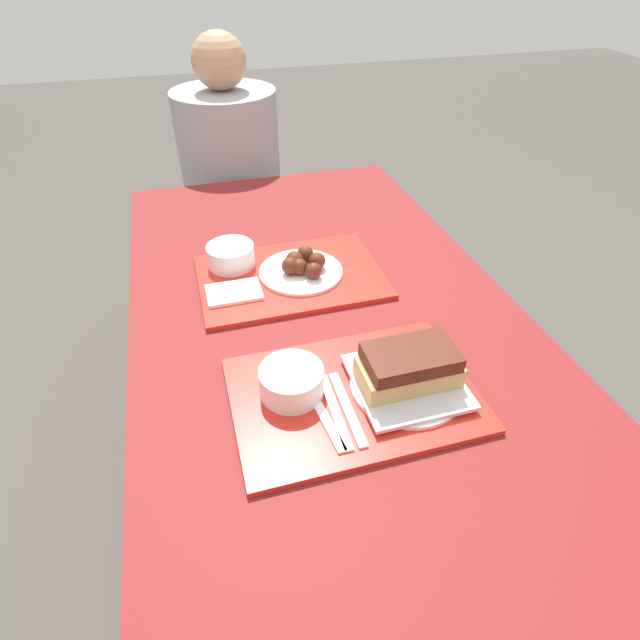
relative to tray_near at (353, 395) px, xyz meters
The scene contains 15 objects.
ground_plane 0.77m from the tray_near, 82.70° to the left, with size 12.00×12.00×0.00m, color #4C4742.
picnic_table 0.23m from the tray_near, 82.70° to the left, with size 0.83×1.62×0.74m.
picnic_bench_far 1.29m from the tray_near, 88.78° to the left, with size 0.79×0.28×0.46m.
tray_near is the anchor object (origin of this frame).
tray_far 0.40m from the tray_near, 92.86° to the left, with size 0.43×0.30×0.01m.
bowl_coleslaw_near 0.11m from the tray_near, 163.34° to the left, with size 0.11×0.11×0.05m.
brisket_sandwich_plate 0.10m from the tray_near, ahead, with size 0.20×0.20×0.08m.
plastic_fork_near 0.06m from the tray_near, 142.49° to the right, with size 0.02×0.17×0.00m.
plastic_knife_near 0.04m from the tray_near, 123.42° to the right, with size 0.02×0.17×0.00m.
plastic_spoon_near 0.08m from the tray_near, 152.80° to the right, with size 0.03×0.17×0.00m.
condiment_packet 0.07m from the tray_near, 70.66° to the left, with size 0.04×0.03×0.01m.
bowl_coleslaw_far 0.50m from the tray_near, 106.92° to the left, with size 0.11×0.11×0.05m.
wings_plate_far 0.40m from the tray_near, 88.83° to the left, with size 0.20×0.20×0.05m.
napkin_far 0.39m from the tray_near, 113.96° to the left, with size 0.12×0.08×0.01m.
person_seated_across 1.24m from the tray_near, 92.30° to the left, with size 0.36×0.36×0.68m.
Camera 1 is at (-0.25, -0.78, 1.40)m, focal length 28.00 mm.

